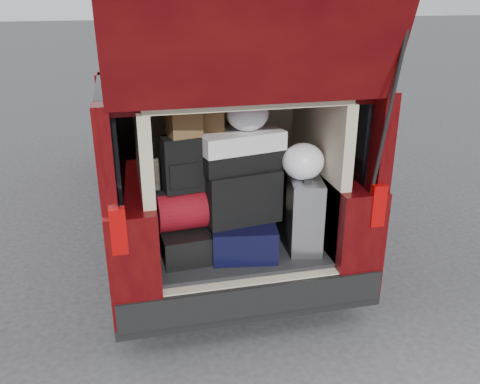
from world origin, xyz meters
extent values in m
plane|color=#323235|center=(0.00, 0.00, 0.00)|extent=(80.00, 80.00, 0.00)
cylinder|color=black|center=(-0.82, 0.40, 0.32)|extent=(0.24, 0.64, 0.64)
cylinder|color=black|center=(0.82, 0.40, 0.32)|extent=(0.24, 0.64, 0.64)
cylinder|color=black|center=(-0.82, 3.70, 0.32)|extent=(0.24, 0.64, 0.64)
cylinder|color=black|center=(0.82, 3.70, 0.32)|extent=(0.24, 0.64, 0.64)
cube|color=black|center=(0.00, 2.08, 0.26)|extent=(1.90, 4.85, 0.08)
cube|color=#3C0307|center=(-0.79, 2.08, 0.70)|extent=(0.33, 4.85, 0.80)
cube|color=#3C0307|center=(0.79, 2.08, 0.70)|extent=(0.33, 4.85, 0.80)
cube|color=#3C0307|center=(0.00, 2.08, 1.73)|extent=(1.82, 4.46, 0.10)
cube|color=black|center=(-0.88, 1.97, 1.44)|extent=(0.12, 4.25, 0.68)
cube|color=black|center=(0.88, 1.97, 1.44)|extent=(0.12, 4.25, 0.68)
cube|color=black|center=(0.00, -0.29, 0.40)|extent=(1.86, 0.16, 0.22)
cube|color=#990505|center=(-0.86, -0.33, 1.02)|extent=(0.10, 0.06, 0.30)
cube|color=#990505|center=(0.86, -0.33, 1.02)|extent=(0.10, 0.06, 0.30)
cube|color=black|center=(0.00, 0.28, 0.52)|extent=(1.24, 1.05, 0.06)
cube|color=beige|center=(-0.66, 0.28, 1.12)|extent=(0.08, 1.05, 1.15)
cube|color=beige|center=(0.66, 0.28, 1.12)|extent=(0.08, 1.05, 1.15)
cube|color=beige|center=(0.00, 0.83, 1.12)|extent=(1.34, 0.06, 1.15)
cube|color=beige|center=(0.00, 0.28, 1.73)|extent=(1.34, 1.05, 0.06)
cube|color=#3C0307|center=(0.00, -0.46, 2.26)|extent=(1.75, 0.38, 1.02)
cylinder|color=black|center=(0.84, -0.40, 1.65)|extent=(0.02, 0.90, 0.76)
cube|color=black|center=(0.00, 0.28, 0.28)|extent=(1.24, 1.05, 0.55)
cube|color=black|center=(-0.40, 0.18, 0.66)|extent=(0.42, 0.56, 0.21)
cube|color=black|center=(0.03, 0.13, 0.67)|extent=(0.54, 0.63, 0.25)
cube|color=white|center=(0.48, 0.05, 0.83)|extent=(0.29, 0.40, 0.55)
cube|color=maroon|center=(-0.37, 0.15, 0.91)|extent=(0.47, 0.33, 0.30)
cube|color=black|center=(0.01, 0.15, 0.99)|extent=(0.58, 0.40, 0.39)
cube|color=black|center=(-0.40, 0.15, 1.25)|extent=(0.29, 0.20, 0.39)
cube|color=white|center=(0.02, 0.19, 1.32)|extent=(0.65, 0.42, 0.27)
cube|color=brown|center=(-0.38, 0.17, 1.55)|extent=(0.24, 0.21, 0.19)
cube|color=brown|center=(-0.18, 0.27, 1.56)|extent=(0.23, 0.20, 0.20)
ellipsoid|color=white|center=(0.08, 0.19, 1.57)|extent=(0.31, 0.29, 0.24)
ellipsoid|color=white|center=(0.46, 0.07, 1.24)|extent=(0.31, 0.29, 0.27)
camera|label=1|loc=(-0.77, -3.20, 2.40)|focal=38.00mm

